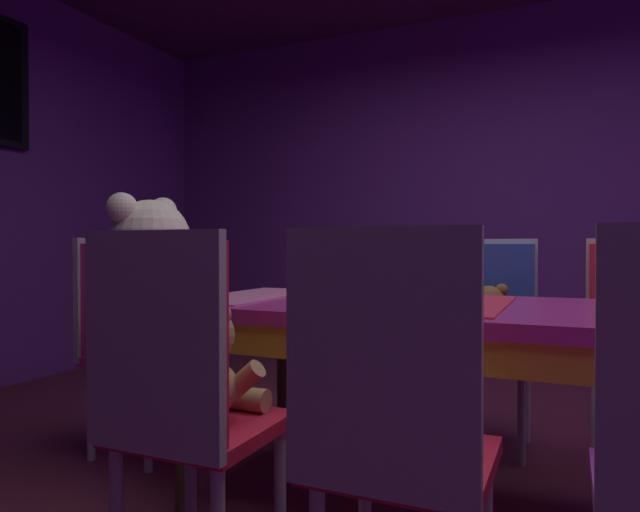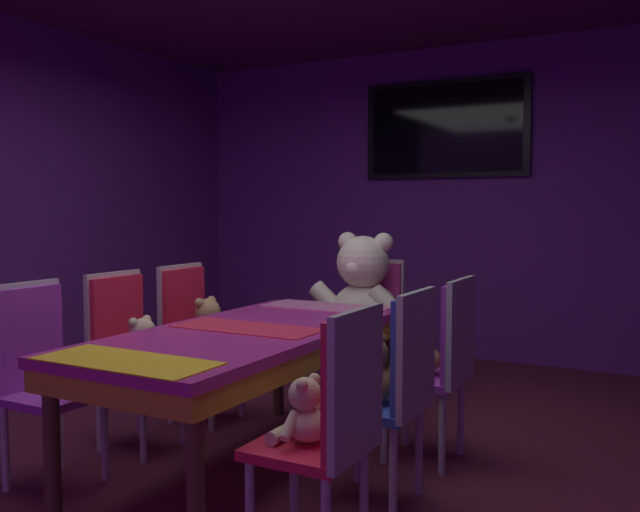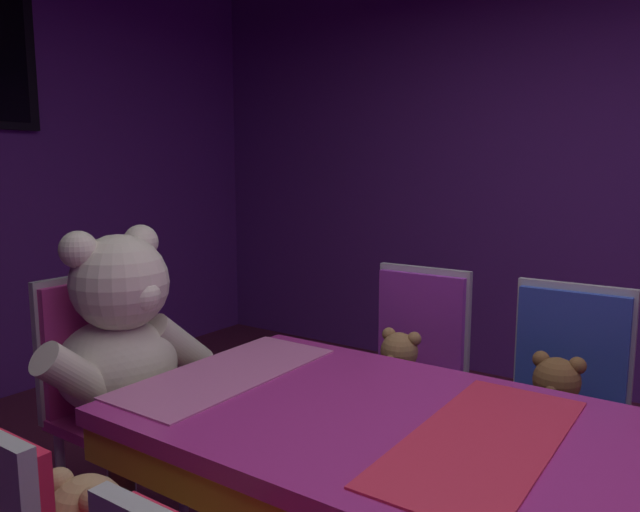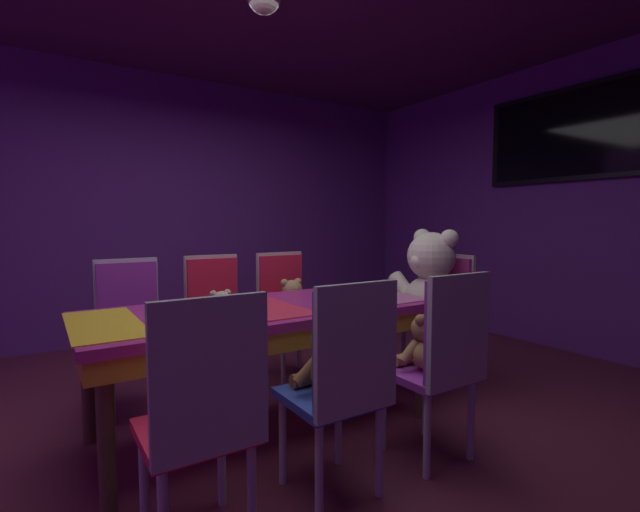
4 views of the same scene
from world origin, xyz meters
name	(u,v)px [view 3 (image 3 of 4)]	position (x,y,z in m)	size (l,w,h in m)	color
banquet_table	(482,475)	(0.00, 0.00, 0.65)	(0.90, 2.02, 0.75)	#B22D8C
chair_right_1	(565,393)	(0.83, -0.01, 0.60)	(0.42, 0.41, 0.98)	#2D47B2
teddy_right_1	(555,407)	(0.68, -0.01, 0.59)	(0.26, 0.33, 0.31)	brown
chair_right_2	(414,361)	(0.85, 0.59, 0.60)	(0.42, 0.41, 0.98)	purple
teddy_right_2	(398,373)	(0.70, 0.59, 0.59)	(0.25, 0.32, 0.30)	#9E7247
throne_chair	(98,374)	(0.00, 1.54, 0.60)	(0.41, 0.42, 0.98)	#CC338C
king_teddy_bear	(125,340)	(0.00, 1.37, 0.77)	(0.76, 0.59, 0.72)	silver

